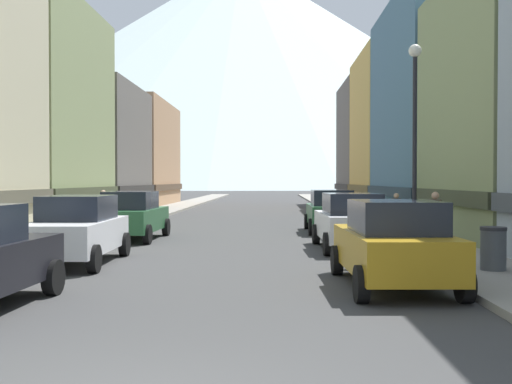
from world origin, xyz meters
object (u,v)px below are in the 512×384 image
car_right_0 (393,244)px  pedestrian_2 (435,222)px  pedestrian_0 (396,214)px  car_right_1 (351,221)px  pedestrian_1 (103,209)px  trash_bin_right (493,248)px  car_left_1 (76,229)px  car_left_2 (132,215)px  potted_plant_0 (413,220)px  streetlamp_right (415,116)px  car_right_2 (331,211)px

car_right_0 → pedestrian_2: bearing=68.4°
pedestrian_0 → car_right_1: bearing=-115.2°
pedestrian_1 → trash_bin_right: bearing=-46.9°
car_left_1 → car_left_2: (-0.00, 6.47, 0.00)m
car_right_0 → potted_plant_0: car_right_0 is taller
potted_plant_0 → car_left_2: bearing=-167.0°
streetlamp_right → pedestrian_0: bearing=82.8°
pedestrian_0 → pedestrian_2: pedestrian_2 is taller
pedestrian_0 → trash_bin_right: bearing=-89.5°
car_right_0 → car_right_1: (0.00, 6.90, 0.00)m
trash_bin_right → pedestrian_1: pedestrian_1 is taller
car_right_2 → pedestrian_1: bearing=171.4°
pedestrian_1 → streetlamp_right: 15.62m
car_left_2 → car_right_0: same height
car_right_1 → pedestrian_1: (-10.05, 8.08, -0.02)m
pedestrian_1 → pedestrian_0: bearing=-13.0°
car_right_0 → pedestrian_0: (2.45, 12.10, -0.05)m
car_right_1 → pedestrian_0: size_ratio=2.93×
streetlamp_right → pedestrian_2: bearing=53.1°
car_left_2 → streetlamp_right: 10.86m
car_right_1 → pedestrian_1: car_right_1 is taller
car_right_2 → streetlamp_right: size_ratio=0.75×
car_right_1 → car_right_2: same height
trash_bin_right → streetlamp_right: size_ratio=0.17×
pedestrian_0 → car_right_0: bearing=-101.4°
streetlamp_right → pedestrian_1: bearing=139.2°
car_left_2 → potted_plant_0: (10.80, 2.50, -0.30)m
car_left_2 → car_right_0: 12.51m
trash_bin_right → potted_plant_0: trash_bin_right is taller
trash_bin_right → car_left_1: bearing=169.2°
trash_bin_right → pedestrian_0: 10.58m
car_right_0 → trash_bin_right: (2.55, 1.52, -0.26)m
car_left_1 → pedestrian_2: (10.05, 2.71, 0.03)m
car_left_1 → pedestrian_2: size_ratio=2.63×
car_right_2 → car_right_1: bearing=-90.0°
pedestrian_1 → streetlamp_right: (11.60, -10.00, 3.10)m
car_left_1 → car_right_2: bearing=52.7°
car_left_1 → potted_plant_0: bearing=39.7°
car_right_1 → pedestrian_2: 2.55m
car_left_2 → pedestrian_1: car_left_2 is taller
car_right_0 → car_left_2: bearing=127.4°
trash_bin_right → pedestrian_2: bearing=91.2°
potted_plant_0 → pedestrian_0: bearing=-155.6°
car_right_2 → streetlamp_right: bearing=-79.6°
car_left_2 → streetlamp_right: (9.15, -4.96, 3.09)m
car_left_2 → car_right_1: bearing=-21.8°
car_left_1 → car_right_1: 8.34m
trash_bin_right → streetlamp_right: (-1.00, 3.46, 3.34)m
car_right_2 → pedestrian_2: 7.68m
car_left_2 → pedestrian_1: bearing=115.9°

